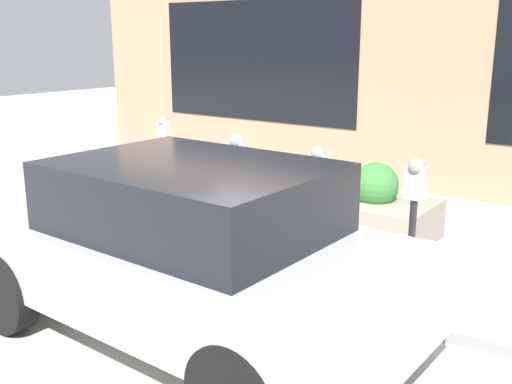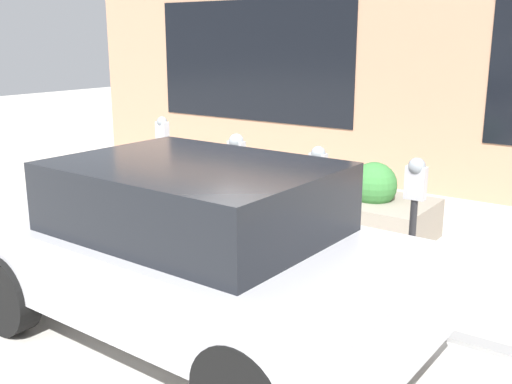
{
  "view_description": "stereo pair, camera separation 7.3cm",
  "coord_description": "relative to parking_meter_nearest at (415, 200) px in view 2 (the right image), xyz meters",
  "views": [
    {
      "loc": [
        -3.5,
        4.63,
        2.42
      ],
      "look_at": [
        0.0,
        -0.12,
        0.89
      ],
      "focal_mm": 42.0,
      "sensor_mm": 36.0,
      "label": 1
    },
    {
      "loc": [
        -3.44,
        4.67,
        2.42
      ],
      "look_at": [
        0.0,
        -0.12,
        0.89
      ],
      "focal_mm": 42.0,
      "sensor_mm": 36.0,
      "label": 2
    }
  ],
  "objects": [
    {
      "name": "ground_plane",
      "position": [
        1.55,
        0.43,
        -0.98
      ],
      "size": [
        40.0,
        40.0,
        0.0
      ],
      "primitive_type": "plane",
      "color": "beige"
    },
    {
      "name": "curb_strip",
      "position": [
        1.55,
        0.51,
        -0.96
      ],
      "size": [
        14.14,
        0.16,
        0.04
      ],
      "color": "gray",
      "rests_on": "ground_plane"
    },
    {
      "name": "building_facade",
      "position": [
        1.55,
        -4.04,
        0.83
      ],
      "size": [
        14.14,
        0.17,
        3.61
      ],
      "color": "tan",
      "rests_on": "ground_plane"
    },
    {
      "name": "parking_meter_nearest",
      "position": [
        0.0,
        0.0,
        0.0
      ],
      "size": [
        0.19,
        0.16,
        1.37
      ],
      "color": "#232326",
      "rests_on": "ground_plane"
    },
    {
      "name": "parking_meter_second",
      "position": [
        0.99,
        0.04,
        -0.06
      ],
      "size": [
        0.17,
        0.15,
        1.38
      ],
      "color": "#232326",
      "rests_on": "ground_plane"
    },
    {
      "name": "parking_meter_middle",
      "position": [
        2.06,
        -0.02,
        0.04
      ],
      "size": [
        0.2,
        0.17,
        1.4
      ],
      "color": "#232326",
      "rests_on": "ground_plane"
    },
    {
      "name": "parking_meter_fourth",
      "position": [
        3.1,
        0.06,
        0.03
      ],
      "size": [
        0.14,
        0.12,
        1.52
      ],
      "color": "#232326",
      "rests_on": "ground_plane"
    },
    {
      "name": "planter_box",
      "position": [
        1.07,
        -1.48,
        -0.66
      ],
      "size": [
        1.41,
        1.1,
        0.95
      ],
      "color": "gray",
      "rests_on": "ground_plane"
    },
    {
      "name": "parked_car_front",
      "position": [
        1.21,
        1.76,
        -0.2
      ],
      "size": [
        4.02,
        1.83,
        1.49
      ],
      "rotation": [
        0.0,
        0.0,
        -0.02
      ],
      "color": "#B7B7BC",
      "rests_on": "ground_plane"
    }
  ]
}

